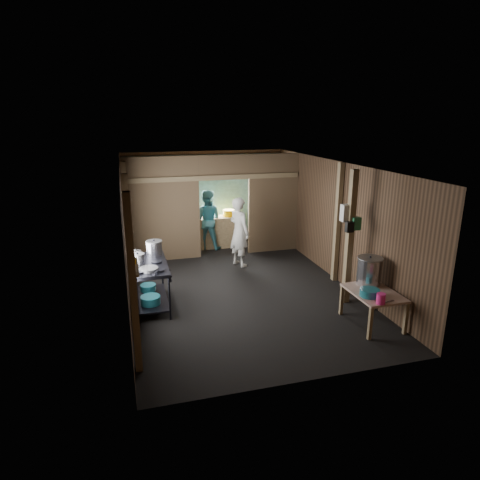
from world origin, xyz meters
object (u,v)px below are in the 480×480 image
object	(u,v)px
pink_bucket	(381,299)
yellow_tub	(229,213)
stock_pot	(369,271)
cook	(239,232)
gas_range	(149,285)
stove_pot_large	(154,249)
prep_table	(372,308)

from	to	relation	value
pink_bucket	yellow_tub	bearing A→B (deg)	101.13
stock_pot	cook	bearing A→B (deg)	115.55
gas_range	stove_pot_large	bearing A→B (deg)	68.36
cook	gas_range	bearing A→B (deg)	103.55
stove_pot_large	yellow_tub	distance (m)	3.76
stove_pot_large	pink_bucket	bearing A→B (deg)	-38.15
stock_pot	pink_bucket	world-z (taller)	stock_pot
stock_pot	pink_bucket	size ratio (longest dim) A/B	3.01
stove_pot_large	pink_bucket	distance (m)	4.31
pink_bucket	cook	distance (m)	4.20
prep_table	stock_pot	distance (m)	0.65
prep_table	cook	bearing A→B (deg)	111.90
gas_range	prep_table	world-z (taller)	gas_range
prep_table	yellow_tub	size ratio (longest dim) A/B	3.16
yellow_tub	gas_range	bearing A→B (deg)	-125.38
stock_pot	pink_bucket	distance (m)	0.85
gas_range	prep_table	xyz separation A→B (m)	(3.71, -1.78, -0.13)
stove_pot_large	stock_pot	world-z (taller)	stove_pot_large
cook	yellow_tub	bearing A→B (deg)	-29.85
stove_pot_large	cook	distance (m)	2.51
gas_range	prep_table	size ratio (longest dim) A/B	1.44
pink_bucket	yellow_tub	world-z (taller)	yellow_tub
stock_pot	yellow_tub	xyz separation A→B (m)	(-1.38, 4.85, 0.09)
prep_table	stove_pot_large	world-z (taller)	stove_pot_large
stock_pot	prep_table	bearing A→B (deg)	-106.52
stove_pot_large	pink_bucket	world-z (taller)	stove_pot_large
pink_bucket	cook	xyz separation A→B (m)	(-1.27, 4.01, 0.15)
gas_range	yellow_tub	bearing A→B (deg)	54.62
stove_pot_large	yellow_tub	size ratio (longest dim) A/B	1.00
stove_pot_large	yellow_tub	world-z (taller)	stove_pot_large
stock_pot	yellow_tub	size ratio (longest dim) A/B	1.61
pink_bucket	stock_pot	bearing A→B (deg)	71.47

